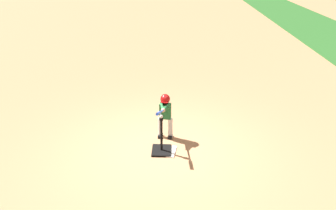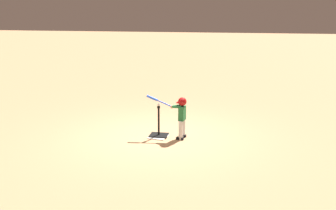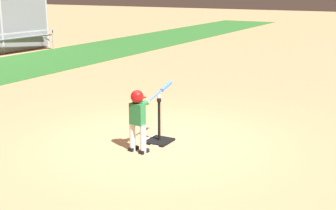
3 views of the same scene
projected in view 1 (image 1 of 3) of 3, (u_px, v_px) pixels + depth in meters
The scene contains 5 objects.
ground_plane at pixel (163, 151), 6.92m from camera, with size 90.00×90.00×0.00m, color #AD7F56.
home_plate at pixel (165, 151), 6.91m from camera, with size 0.44×0.44×0.02m, color white.
batting_tee at pixel (162, 147), 6.87m from camera, with size 0.45×0.41×0.79m.
batter_child at pixel (165, 111), 7.15m from camera, with size 1.04×0.34×1.06m.
baseball at pixel (161, 116), 6.58m from camera, with size 0.07×0.07×0.07m, color white.
Camera 1 is at (5.87, 0.29, 3.78)m, focal length 35.00 mm.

